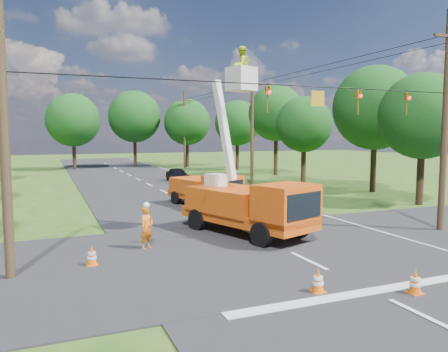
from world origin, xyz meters
name	(u,v)px	position (x,y,z in m)	size (l,w,h in m)	color
ground	(164,192)	(0.00, 20.00, 0.00)	(140.00, 140.00, 0.00)	#215218
road_main	(164,192)	(0.00, 20.00, 0.00)	(12.00, 100.00, 0.06)	black
road_cross	(280,248)	(0.00, 2.00, 0.00)	(56.00, 10.00, 0.07)	black
stop_bar	(372,293)	(0.00, -3.20, 0.00)	(9.00, 0.45, 0.02)	silver
edge_line	(231,189)	(5.60, 20.00, 0.00)	(0.12, 90.00, 0.02)	silver
bucket_truck	(249,196)	(-0.13, 4.59, 1.75)	(4.38, 6.89, 8.28)	#D3550E
second_truck	(206,190)	(0.65, 12.28, 1.07)	(3.30, 5.81, 2.06)	#D3550E
ground_worker	(147,228)	(-4.84, 3.89, 0.85)	(0.62, 0.41, 1.69)	#ED5613
distant_car	(178,175)	(3.13, 26.84, 0.65)	(1.54, 3.83, 1.31)	black
traffic_cone_0	(318,281)	(-1.43, -2.64, 0.36)	(0.38, 0.38, 0.71)	orange
traffic_cone_1	(415,282)	(1.01, -3.76, 0.36)	(0.38, 0.38, 0.71)	orange
traffic_cone_2	(248,214)	(1.18, 7.39, 0.36)	(0.38, 0.38, 0.71)	orange
traffic_cone_3	(240,200)	(2.70, 11.79, 0.36)	(0.38, 0.38, 0.71)	orange
traffic_cone_4	(92,256)	(-7.05, 2.41, 0.36)	(0.38, 0.38, 0.71)	orange
traffic_cone_6	(237,192)	(4.11, 15.33, 0.36)	(0.38, 0.38, 0.71)	orange
pole_right_near	(445,120)	(8.50, 2.00, 5.11)	(1.80, 0.30, 10.00)	#4C3823
pole_right_mid	(252,127)	(8.50, 22.00, 5.11)	(1.80, 0.30, 10.00)	#4C3823
pole_right_far	(184,129)	(8.50, 42.00, 5.11)	(1.80, 0.30, 10.00)	#4C3823
pole_left	(4,133)	(-9.50, 2.00, 4.50)	(0.30, 0.30, 9.00)	#4C3823
signal_span	(331,98)	(2.23, 1.99, 5.88)	(18.00, 0.29, 1.07)	black
tree_right_a	(423,116)	(13.50, 8.00, 5.56)	(5.40, 5.40, 8.28)	#382616
tree_right_b	(375,108)	(15.00, 14.00, 6.43)	(6.40, 6.40, 9.65)	#382616
tree_right_c	(304,125)	(13.20, 21.00, 5.31)	(5.00, 5.00, 7.83)	#382616
tree_right_d	(276,113)	(14.80, 29.00, 6.68)	(6.00, 6.00, 9.70)	#382616
tree_right_e	(237,123)	(13.80, 37.00, 5.81)	(5.60, 5.60, 8.63)	#382616
tree_far_a	(73,120)	(-5.00, 45.00, 6.19)	(6.60, 6.60, 9.50)	#382616
tree_far_b	(134,117)	(3.00, 47.00, 6.81)	(7.00, 7.00, 10.32)	#382616
tree_far_c	(187,122)	(9.50, 44.00, 6.06)	(6.20, 6.20, 9.18)	#382616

